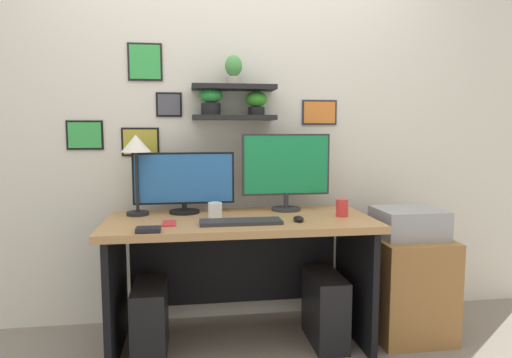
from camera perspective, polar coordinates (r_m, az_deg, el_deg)
The scene contains 16 objects.
ground_plane at distance 2.82m, azimuth -1.98°, elevation -20.07°, with size 8.00×8.00×0.00m, color gray.
back_wall_assembly at distance 2.97m, azimuth -3.10°, elevation 8.20°, with size 4.40×0.24×2.70m.
desk at distance 2.68m, azimuth -2.15°, elevation -9.25°, with size 1.51×0.68×0.75m.
monitor_left at distance 2.75m, azimuth -9.08°, elevation -0.31°, with size 0.60×0.18×0.37m.
monitor_right at distance 2.81m, azimuth 3.81°, elevation 1.31°, with size 0.55×0.18×0.48m.
keyboard at distance 2.43m, azimuth -1.93°, elevation -5.41°, with size 0.44×0.14×0.02m, color #2D2D33.
computer_mouse at distance 2.50m, azimuth 5.39°, elevation -5.01°, with size 0.06×0.09×0.03m, color black.
desk_lamp at distance 2.72m, azimuth -14.89°, elevation 3.33°, with size 0.17×0.17×0.47m.
cell_phone at distance 2.46m, azimuth -10.90°, elevation -5.52°, with size 0.07×0.14×0.01m, color red.
coffee_mug at distance 2.58m, azimuth -5.18°, elevation -3.96°, with size 0.08×0.08×0.09m, color white.
pen_cup at distance 2.67m, azimuth 10.79°, elevation -3.59°, with size 0.07×0.07×0.10m, color red.
scissors_tray at distance 2.30m, azimuth -13.42°, elevation -6.23°, with size 0.12×0.08×0.02m, color black.
drawer_cabinet at distance 2.99m, azimuth 18.44°, elevation -12.59°, with size 0.44×0.50×0.61m, color #9E6B38.
printer at distance 2.89m, azimuth 18.71°, elevation -5.25°, with size 0.38×0.34×0.17m, color #9E9EA3.
computer_tower_left at distance 2.69m, azimuth -13.20°, elevation -16.90°, with size 0.18×0.40×0.40m, color black.
computer_tower_right at distance 2.79m, azimuth 8.69°, elevation -15.81°, with size 0.18×0.40×0.41m, color black.
Camera 1 is at (-0.28, -2.51, 1.25)m, focal length 31.71 mm.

